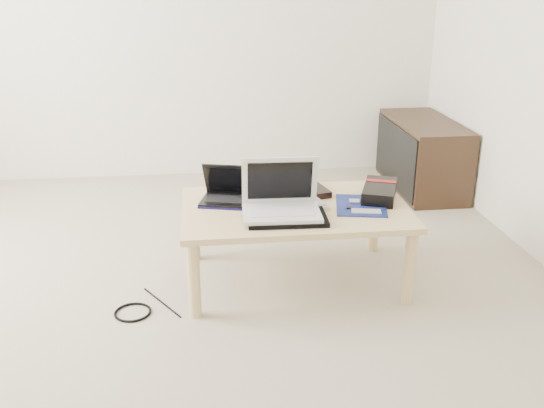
{
  "coord_description": "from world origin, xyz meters",
  "views": [
    {
      "loc": [
        0.2,
        -2.59,
        1.46
      ],
      "look_at": [
        0.53,
        0.15,
        0.42
      ],
      "focal_mm": 40.0,
      "sensor_mm": 36.0,
      "label": 1
    }
  ],
  "objects": [
    {
      "name": "media_cabinet",
      "position": [
        1.77,
        1.45,
        0.25
      ],
      "size": [
        0.41,
        0.9,
        0.5
      ],
      "color": "#3A2618",
      "rests_on": "ground"
    },
    {
      "name": "floor_cable_coil",
      "position": [
        -0.15,
        -0.1,
        0.01
      ],
      "size": [
        0.19,
        0.19,
        0.01
      ],
      "primitive_type": "torus",
      "rotation": [
        0.0,
        0.0,
        0.12
      ],
      "color": "black",
      "rests_on": "ground"
    },
    {
      "name": "gpu_box",
      "position": [
        1.09,
        0.22,
        0.43
      ],
      "size": [
        0.26,
        0.35,
        0.07
      ],
      "color": "black",
      "rests_on": "coffee_table"
    },
    {
      "name": "ground",
      "position": [
        0.0,
        0.0,
        0.0
      ],
      "size": [
        4.0,
        4.0,
        0.0
      ],
      "primitive_type": "plane",
      "color": "#AA9C8A",
      "rests_on": "ground"
    },
    {
      "name": "coffee_table",
      "position": [
        0.64,
        0.15,
        0.35
      ],
      "size": [
        1.1,
        0.7,
        0.4
      ],
      "color": "tan",
      "rests_on": "ground"
    },
    {
      "name": "neoprene_sleeve",
      "position": [
        0.58,
        -0.0,
        0.41
      ],
      "size": [
        0.38,
        0.28,
        0.02
      ],
      "primitive_type": "cube",
      "rotation": [
        0.0,
        0.0,
        -0.04
      ],
      "color": "black",
      "rests_on": "coffee_table"
    },
    {
      "name": "white_laptop",
      "position": [
        0.56,
        0.03,
        0.47
      ],
      "size": [
        0.37,
        0.27,
        0.26
      ],
      "color": "silver",
      "rests_on": "neoprene_sleeve"
    },
    {
      "name": "netbook",
      "position": [
        0.33,
        0.25,
        0.44
      ],
      "size": [
        0.32,
        0.27,
        0.19
      ],
      "color": "black",
      "rests_on": "coffee_table"
    },
    {
      "name": "book",
      "position": [
        0.66,
        0.33,
        0.42
      ],
      "size": [
        0.38,
        0.34,
        0.03
      ],
      "color": "black",
      "rests_on": "coffee_table"
    },
    {
      "name": "cable_coil",
      "position": [
        0.55,
        0.07,
        0.41
      ],
      "size": [
        0.12,
        0.12,
        0.01
      ],
      "primitive_type": "torus",
      "rotation": [
        0.0,
        0.0,
        -0.12
      ],
      "color": "black",
      "rests_on": "coffee_table"
    },
    {
      "name": "floor_cable_trail",
      "position": [
        -0.02,
        -0.02,
        0.0
      ],
      "size": [
        0.19,
        0.3,
        0.01
      ],
      "primitive_type": "cylinder",
      "rotation": [
        1.57,
        0.0,
        0.56
      ],
      "color": "black",
      "rests_on": "ground"
    },
    {
      "name": "tablet",
      "position": [
        0.57,
        0.19,
        0.41
      ],
      "size": [
        0.31,
        0.27,
        0.01
      ],
      "color": "black",
      "rests_on": "coffee_table"
    },
    {
      "name": "remote",
      "position": [
        0.75,
        0.18,
        0.41
      ],
      "size": [
        0.1,
        0.25,
        0.02
      ],
      "color": "#B3B3B8",
      "rests_on": "coffee_table"
    },
    {
      "name": "motherboard",
      "position": [
        0.97,
        0.11,
        0.4
      ],
      "size": [
        0.29,
        0.34,
        0.01
      ],
      "color": "#0C194F",
      "rests_on": "coffee_table"
    }
  ]
}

